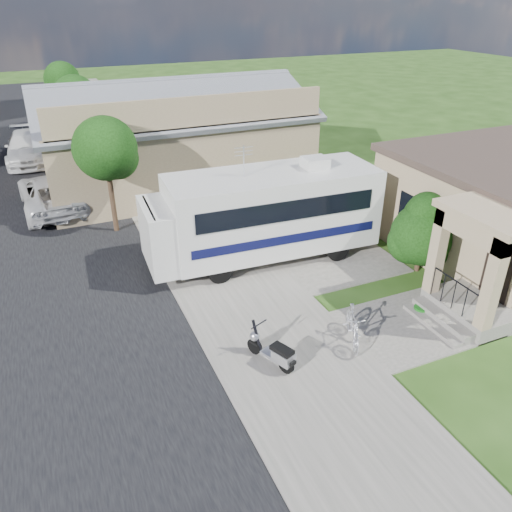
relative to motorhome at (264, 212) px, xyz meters
name	(u,v)px	position (x,y,z in m)	size (l,w,h in m)	color
ground	(307,331)	(-0.69, -4.51, -1.78)	(120.00, 120.00, 0.00)	#1F3D10
street_slab	(17,236)	(-8.19, 5.49, -1.77)	(9.00, 80.00, 0.02)	black
sidewalk_slab	(177,210)	(-1.69, 5.49, -1.75)	(4.00, 80.00, 0.06)	#5C5A53
driveway_slab	(284,253)	(0.81, -0.01, -1.75)	(7.00, 6.00, 0.05)	#5C5A53
walk_slab	(415,324)	(2.31, -5.51, -1.75)	(4.00, 3.00, 0.05)	#5C5A53
house	(510,207)	(8.19, -3.09, 0.00)	(9.47, 7.80, 3.54)	#887256
warehouse	(172,142)	(-0.69, 9.45, 0.21)	(12.50, 8.40, 5.04)	#856D53
street_tree_a	(108,151)	(-4.39, 4.54, 1.47)	(2.44, 2.40, 4.58)	black
street_tree_b	(78,100)	(-4.39, 14.54, 1.61)	(2.44, 2.40, 4.73)	black
street_tree_c	(64,81)	(-4.39, 23.54, 1.32)	(2.44, 2.40, 4.42)	black
motorhome	(264,212)	(0.00, 0.00, 0.00)	(8.20, 2.95, 4.15)	silver
shrub	(423,231)	(4.53, -2.89, -0.32)	(2.33, 2.22, 2.86)	black
scooter	(273,352)	(-2.23, -5.49, -1.32)	(0.84, 1.50, 1.03)	black
bicycle	(353,328)	(0.13, -5.50, -1.27)	(0.48, 1.70, 1.02)	#B7B8C0
pickup_truck	(52,193)	(-6.61, 7.93, -1.03)	(2.50, 5.43, 1.51)	silver
van	(28,147)	(-7.35, 15.97, -0.98)	(2.23, 5.48, 1.59)	silver
garden_hose	(421,310)	(2.85, -5.11, -1.68)	(0.43, 0.43, 0.19)	#135F14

